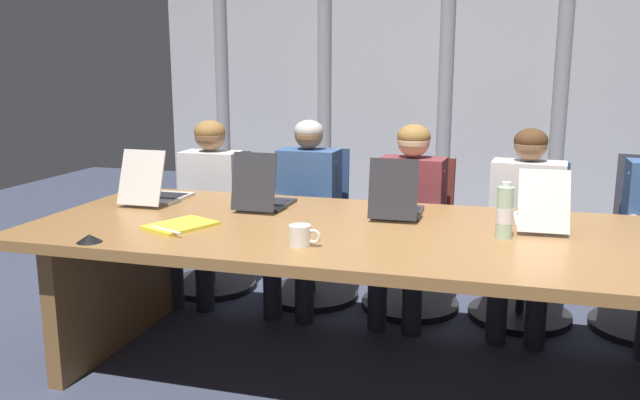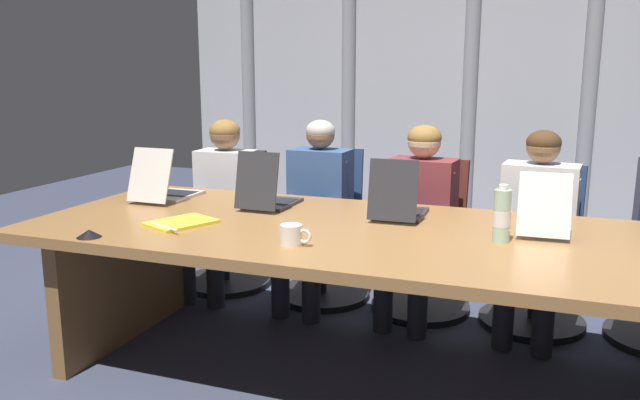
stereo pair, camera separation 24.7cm
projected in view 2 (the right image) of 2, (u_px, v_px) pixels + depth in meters
The scene contains 19 objects.
ground_plane at pixel (380, 379), 3.10m from camera, with size 10.67×10.67×0.00m, color #383D51.
conference_table at pixel (383, 263), 2.98m from camera, with size 3.39×1.27×0.73m.
curtain_backdrop at pixel (470, 65), 5.24m from camera, with size 4.99×0.17×2.96m.
laptop_left_end at pixel (166, 189), 3.65m from camera, with size 0.25×0.42×0.30m.
laptop_left_mid at pixel (268, 196), 3.43m from camera, with size 0.24×0.38×0.31m.
laptop_center at pixel (398, 206), 3.19m from camera, with size 0.25×0.38×0.31m.
laptop_right_mid at pixel (543, 219), 2.95m from camera, with size 0.23×0.44×0.28m.
office_chair_left_end at pixel (228, 235), 4.42m from camera, with size 0.60×0.60×0.90m.
office_chair_left_mid at pixel (325, 243), 4.18m from camera, with size 0.60×0.61×0.95m.
office_chair_center at pixel (424, 254), 3.96m from camera, with size 0.60×0.60×0.91m.
office_chair_right_mid at pixel (536, 266), 3.73m from camera, with size 0.60×0.60×0.92m.
person_left_end at pixel (220, 196), 4.20m from camera, with size 0.39×0.55×1.13m.
person_left_mid at pixel (315, 203), 3.97m from camera, with size 0.39×0.56×1.15m.
person_center at pixel (418, 211), 3.76m from camera, with size 0.42×0.57×1.14m.
person_right_mid at pixel (536, 221), 3.53m from camera, with size 0.44×0.57×1.13m.
water_bottle_primary at pixel (502, 216), 2.75m from camera, with size 0.07×0.07×0.25m.
coffee_mug_near at pixel (292, 235), 2.71m from camera, with size 0.14×0.09×0.09m.
conference_mic_left_side at pixel (89, 233), 2.84m from camera, with size 0.11×0.11×0.04m, color black.
spiral_notepad at pixel (181, 223), 3.07m from camera, with size 0.32×0.37×0.03m.
Camera 2 is at (0.73, -2.78, 1.48)m, focal length 36.27 mm.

